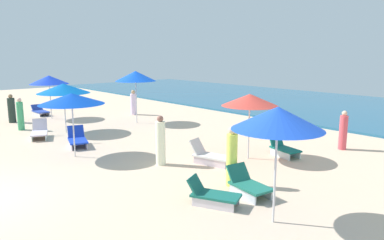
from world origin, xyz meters
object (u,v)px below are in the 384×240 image
(lounge_chair_5_1, at_px, (210,156))
(beachgoer_3, at_px, (232,158))
(umbrella_2, at_px, (72,99))
(beachgoer_1, at_px, (133,103))
(lounge_chair_2_0, at_px, (77,139))
(umbrella_3, at_px, (136,76))
(umbrella_5, at_px, (250,100))
(lounge_chair_0_1, at_px, (248,185))
(beachgoer_0, at_px, (343,131))
(beachgoer_4, at_px, (12,110))
(lounge_chair_1_0, at_px, (40,111))
(lounge_chair_0_0, at_px, (212,195))
(lounge_chair_5_0, at_px, (284,149))
(umbrella_1, at_px, (49,80))
(beachgoer_5, at_px, (20,115))
(beachgoer_2, at_px, (161,142))
(umbrella_4, at_px, (63,88))
(umbrella_0, at_px, (278,118))
(lounge_chair_4_0, at_px, (40,132))

(lounge_chair_5_1, height_order, beachgoer_3, beachgoer_3)
(umbrella_2, relative_size, beachgoer_1, 1.54)
(lounge_chair_2_0, height_order, lounge_chair_5_1, lounge_chair_5_1)
(umbrella_3, bearing_deg, umbrella_5, -4.75)
(lounge_chair_0_1, relative_size, beachgoer_0, 0.86)
(lounge_chair_2_0, distance_m, beachgoer_4, 7.27)
(lounge_chair_1_0, height_order, umbrella_5, umbrella_5)
(lounge_chair_0_0, distance_m, beachgoer_1, 14.04)
(lounge_chair_0_1, bearing_deg, lounge_chair_5_0, 30.54)
(umbrella_1, bearing_deg, umbrella_3, 34.31)
(lounge_chair_1_0, bearing_deg, lounge_chair_0_1, -92.93)
(umbrella_3, bearing_deg, lounge_chair_0_1, -17.65)
(umbrella_1, height_order, beachgoer_0, umbrella_1)
(lounge_chair_2_0, xyz_separation_m, lounge_chair_5_1, (5.27, 2.38, 0.01))
(umbrella_2, relative_size, beachgoer_5, 1.47)
(lounge_chair_0_0, relative_size, umbrella_3, 0.50)
(lounge_chair_0_0, distance_m, beachgoer_0, 7.59)
(umbrella_3, bearing_deg, lounge_chair_2_0, -60.10)
(umbrella_2, height_order, umbrella_3, umbrella_3)
(lounge_chair_0_0, distance_m, lounge_chair_0_1, 1.16)
(lounge_chair_0_1, relative_size, beachgoer_2, 0.79)
(umbrella_4, relative_size, umbrella_5, 1.04)
(umbrella_0, height_order, beachgoer_0, umbrella_0)
(lounge_chair_5_1, xyz_separation_m, beachgoer_1, (-10.30, 3.49, 0.42))
(umbrella_3, height_order, beachgoer_1, umbrella_3)
(lounge_chair_4_0, height_order, beachgoer_2, beachgoer_2)
(umbrella_1, height_order, lounge_chair_5_0, umbrella_1)
(umbrella_1, relative_size, umbrella_3, 0.89)
(beachgoer_4, bearing_deg, beachgoer_0, 130.94)
(umbrella_2, height_order, beachgoer_2, umbrella_2)
(lounge_chair_0_0, xyz_separation_m, beachgoer_3, (-0.60, 1.36, 0.57))
(umbrella_5, distance_m, beachgoer_3, 3.11)
(beachgoer_2, distance_m, beachgoer_5, 9.26)
(lounge_chair_5_0, xyz_separation_m, beachgoer_0, (0.97, 2.55, 0.44))
(lounge_chair_0_0, height_order, beachgoer_5, beachgoer_5)
(lounge_chair_0_1, xyz_separation_m, beachgoer_5, (-12.80, -1.90, 0.46))
(lounge_chair_2_0, bearing_deg, umbrella_5, -38.13)
(beachgoer_1, bearing_deg, beachgoer_4, -159.36)
(umbrella_3, relative_size, umbrella_5, 1.20)
(umbrella_0, bearing_deg, beachgoer_2, 172.58)
(lounge_chair_5_0, distance_m, lounge_chair_5_1, 2.90)
(umbrella_5, relative_size, beachgoer_2, 1.38)
(beachgoer_5, bearing_deg, umbrella_4, -43.21)
(umbrella_0, xyz_separation_m, beachgoer_3, (-2.18, 1.00, -1.55))
(umbrella_2, relative_size, lounge_chair_2_0, 1.55)
(lounge_chair_2_0, height_order, beachgoer_2, beachgoer_2)
(lounge_chair_0_1, height_order, beachgoer_5, beachgoer_5)
(umbrella_4, height_order, beachgoer_4, umbrella_4)
(beachgoer_3, bearing_deg, beachgoer_1, 105.30)
(lounge_chair_0_1, xyz_separation_m, umbrella_5, (-2.21, 2.66, 1.83))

